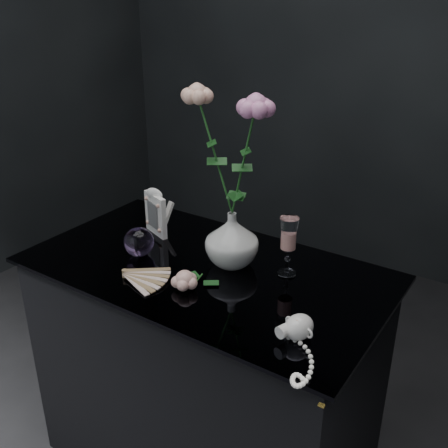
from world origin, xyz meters
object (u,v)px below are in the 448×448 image
Objects in this scene: vase at (232,239)px; loose_rose at (185,280)px; paperweight at (139,242)px; picture_frame at (156,211)px; wine_glass at (288,247)px; pearl_jar at (299,326)px.

vase is 0.20m from loose_rose.
loose_rose is at bearing -18.11° from paperweight.
loose_rose is (-0.03, -0.19, -0.05)m from vase.
vase reaches higher than picture_frame.
loose_rose is at bearing -16.62° from picture_frame.
wine_glass is at bearing 20.89° from picture_frame.
vase is 0.17m from wine_glass.
paperweight is (-0.26, -0.11, -0.04)m from vase.
wine_glass reaches higher than vase.
picture_frame is 0.69m from pearl_jar.
paperweight reaches higher than loose_rose.
pearl_jar is at bearing -33.15° from vase.
picture_frame reaches higher than paperweight.
loose_rose is 0.73× the size of pearl_jar.
paperweight is 0.41× the size of pearl_jar.
loose_rose is at bearing -166.49° from pearl_jar.
wine_glass is at bearing 43.95° from loose_rose.
wine_glass is 0.30m from pearl_jar.
picture_frame is (-0.48, -0.00, -0.01)m from wine_glass.
paperweight is (0.06, -0.15, -0.03)m from picture_frame.
loose_rose is (0.29, -0.22, -0.05)m from picture_frame.
pearl_jar is at bearing -9.76° from paperweight.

